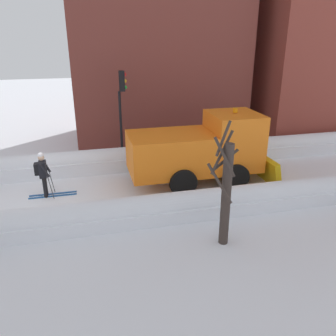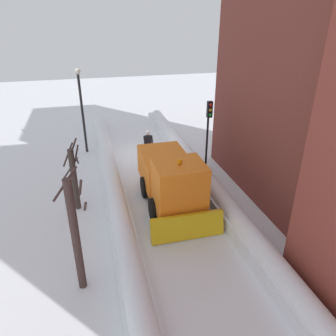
{
  "view_description": "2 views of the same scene",
  "coord_description": "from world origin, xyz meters",
  "px_view_note": "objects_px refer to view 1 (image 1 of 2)",
  "views": [
    {
      "loc": [
        12.6,
        1.91,
        5.92
      ],
      "look_at": [
        0.41,
        4.9,
        1.0
      ],
      "focal_mm": 36.69,
      "sensor_mm": 36.0,
      "label": 1
    },
    {
      "loc": [
        3.39,
        19.82,
        8.75
      ],
      "look_at": [
        -0.52,
        4.65,
        1.14
      ],
      "focal_mm": 34.22,
      "sensor_mm": 36.0,
      "label": 2
    }
  ],
  "objects_px": {
    "skier": "(43,172)",
    "bare_tree_near": "(226,191)",
    "plow_truck": "(202,149)",
    "traffic_light_pole": "(122,100)"
  },
  "relations": [
    {
      "from": "skier",
      "to": "traffic_light_pole",
      "type": "distance_m",
      "value": 4.94
    },
    {
      "from": "plow_truck",
      "to": "skier",
      "type": "distance_m",
      "value": 6.35
    },
    {
      "from": "plow_truck",
      "to": "traffic_light_pole",
      "type": "height_order",
      "value": "traffic_light_pole"
    },
    {
      "from": "skier",
      "to": "traffic_light_pole",
      "type": "relative_size",
      "value": 0.41
    },
    {
      "from": "plow_truck",
      "to": "bare_tree_near",
      "type": "distance_m",
      "value": 4.63
    },
    {
      "from": "traffic_light_pole",
      "to": "plow_truck",
      "type": "bearing_deg",
      "value": 44.28
    },
    {
      "from": "plow_truck",
      "to": "bare_tree_near",
      "type": "xyz_separation_m",
      "value": [
        4.54,
        -0.85,
        0.24
      ]
    },
    {
      "from": "skier",
      "to": "bare_tree_near",
      "type": "bearing_deg",
      "value": 49.72
    },
    {
      "from": "plow_truck",
      "to": "traffic_light_pole",
      "type": "distance_m",
      "value": 4.43
    },
    {
      "from": "traffic_light_pole",
      "to": "bare_tree_near",
      "type": "relative_size",
      "value": 1.18
    }
  ]
}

